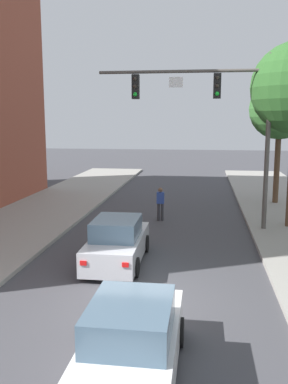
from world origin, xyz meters
The scene contains 6 objects.
ground_plane centered at (0.00, 0.00, 0.00)m, with size 120.00×120.00×0.00m, color #424247.
traffic_signal_mast centered at (2.46, 8.04, 5.38)m, with size 7.45×0.38×7.50m.
car_lead_silver centered at (-0.99, 3.05, 0.72)m, with size 1.88×4.26×1.60m.
car_following_white centered at (0.62, -3.47, 0.72)m, with size 1.84×4.24×1.60m.
pedestrian_crossing_road centered at (-0.15, 9.52, 0.91)m, with size 0.36×0.22×1.64m.
street_tree_third centered at (6.10, 14.31, 5.48)m, with size 3.43×3.43×7.07m.
Camera 1 is at (1.87, -10.74, 4.90)m, focal length 39.57 mm.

